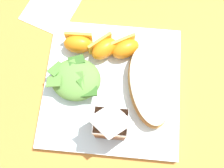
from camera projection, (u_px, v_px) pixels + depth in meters
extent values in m
plane|color=#C67A33|center=(112.00, 88.00, 0.54)|extent=(3.00, 3.00, 0.00)
cube|color=silver|center=(112.00, 87.00, 0.53)|extent=(0.28, 0.28, 0.02)
ellipsoid|color=#B77F42|center=(149.00, 86.00, 0.51)|extent=(0.12, 0.18, 0.03)
ellipsoid|color=#B22D19|center=(149.00, 85.00, 0.50)|extent=(0.10, 0.17, 0.01)
ellipsoid|color=beige|center=(150.00, 84.00, 0.49)|extent=(0.11, 0.18, 0.01)
ellipsoid|color=#5B8E3D|center=(76.00, 79.00, 0.51)|extent=(0.10, 0.09, 0.04)
cube|color=#4C8433|center=(56.00, 69.00, 0.50)|extent=(0.04, 0.04, 0.01)
cube|color=#336023|center=(76.00, 60.00, 0.51)|extent=(0.04, 0.03, 0.01)
cube|color=#5B8E3D|center=(54.00, 82.00, 0.49)|extent=(0.03, 0.02, 0.02)
cube|color=#5B8E3D|center=(72.00, 68.00, 0.50)|extent=(0.03, 0.04, 0.01)
cube|color=#336023|center=(89.00, 92.00, 0.49)|extent=(0.03, 0.03, 0.01)
cube|color=#3D7028|center=(86.00, 81.00, 0.49)|extent=(0.04, 0.04, 0.02)
cube|color=#5B8E3D|center=(79.00, 80.00, 0.49)|extent=(0.03, 0.03, 0.02)
cube|color=brown|center=(111.00, 125.00, 0.46)|extent=(0.06, 0.04, 0.09)
cube|color=white|center=(111.00, 122.00, 0.43)|extent=(0.06, 0.04, 0.03)
pyramid|color=white|center=(111.00, 120.00, 0.40)|extent=(0.06, 0.04, 0.02)
ellipsoid|color=orange|center=(125.00, 49.00, 0.53)|extent=(0.07, 0.06, 0.04)
cube|color=gold|center=(122.00, 43.00, 0.53)|extent=(0.05, 0.03, 0.03)
ellipsoid|color=orange|center=(104.00, 49.00, 0.53)|extent=(0.07, 0.07, 0.04)
cube|color=gold|center=(100.00, 43.00, 0.53)|extent=(0.05, 0.04, 0.03)
ellipsoid|color=orange|center=(78.00, 44.00, 0.53)|extent=(0.06, 0.04, 0.04)
cube|color=gold|center=(79.00, 37.00, 0.54)|extent=(0.06, 0.01, 0.03)
cube|color=white|center=(50.00, 9.00, 0.60)|extent=(0.14, 0.14, 0.00)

